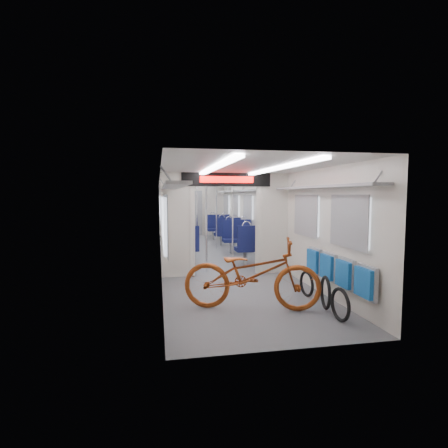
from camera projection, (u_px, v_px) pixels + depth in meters
name	position (u px, v px, depth m)	size (l,w,h in m)	color
carriage	(214.00, 206.00, 9.58)	(12.00, 12.02, 2.31)	#515456
bicycle	(252.00, 274.00, 5.50)	(0.75, 2.16, 1.13)	#913D15
flip_bench	(336.00, 270.00, 5.72)	(0.12, 2.08, 0.49)	gray
bike_hoop_a	(340.00, 306.00, 4.99)	(0.49, 0.49, 0.05)	black
bike_hoop_b	(326.00, 294.00, 5.52)	(0.54, 0.54, 0.05)	black
bike_hoop_c	(307.00, 285.00, 6.21)	(0.46, 0.46, 0.05)	black
seat_bay_near_left	(179.00, 239.00, 9.97)	(0.93, 2.16, 1.13)	#0D123D
seat_bay_near_right	(245.00, 239.00, 10.00)	(0.95, 2.24, 1.15)	#0D123D
seat_bay_far_left	(174.00, 229.00, 13.07)	(0.91, 2.06, 1.09)	#0D123D
seat_bay_far_right	(223.00, 228.00, 13.38)	(0.93, 2.15, 1.12)	#0D123D
stanchion_near_left	(206.00, 223.00, 8.14)	(0.04, 0.04, 2.30)	silver
stanchion_near_right	(233.00, 222.00, 8.46)	(0.04, 0.04, 2.30)	silver
stanchion_far_left	(197.00, 215.00, 11.64)	(0.04, 0.04, 2.30)	silver
stanchion_far_right	(216.00, 215.00, 11.65)	(0.04, 0.04, 2.30)	silver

